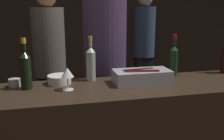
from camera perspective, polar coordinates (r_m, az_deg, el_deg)
wall_back_chalkboard at (r=4.07m, az=-7.52°, el=12.07°), size 6.40×0.06×2.80m
ice_bin_with_bottles at (r=1.91m, az=6.78°, el=-1.35°), size 0.43×0.21×0.11m
bowl_white at (r=1.92m, az=-11.94°, el=-2.08°), size 0.18×0.18×0.07m
wine_glass at (r=1.74m, az=-10.14°, el=-0.74°), size 0.09×0.09×0.16m
candle_votive at (r=1.95m, az=-21.39°, el=-2.72°), size 0.08×0.08×0.06m
red_wine_bottle_burgundy at (r=2.16m, az=13.92°, el=2.53°), size 0.07×0.07×0.35m
rose_wine_bottle at (r=1.96m, az=-4.87°, el=1.73°), size 0.07×0.07×0.35m
champagne_bottle at (r=1.83m, az=-19.17°, el=0.41°), size 0.08×0.08×0.36m
person_in_hoodie at (r=3.83m, az=7.28°, el=5.85°), size 0.32×0.32×1.76m
person_blond_tee at (r=2.83m, az=-14.06°, el=2.39°), size 0.35×0.35×1.74m
person_grey_polo at (r=2.40m, az=-1.63°, el=2.03°), size 0.41×0.41×1.84m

